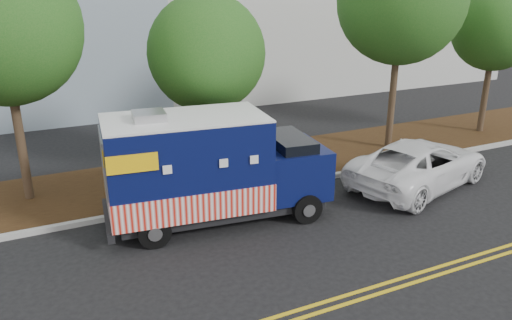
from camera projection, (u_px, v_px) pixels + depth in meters
name	position (u px, v px, depth m)	size (l,w,h in m)	color
ground	(229.00, 219.00, 14.07)	(120.00, 120.00, 0.00)	black
curb	(211.00, 198.00, 15.23)	(120.00, 0.18, 0.15)	#9E9E99
mulch_strip	(190.00, 176.00, 17.02)	(120.00, 4.00, 0.15)	black
centerline_near	(311.00, 306.00, 10.28)	(120.00, 0.10, 0.01)	gold
centerline_far	(318.00, 313.00, 10.07)	(120.00, 0.10, 0.01)	gold
tree_a	(2.00, 28.00, 13.44)	(4.27, 4.27, 7.30)	#38281C
tree_b	(207.00, 53.00, 15.93)	(3.78, 3.78, 6.06)	#38281C
tree_c	(401.00, 0.00, 17.92)	(4.62, 4.62, 8.01)	#38281C
tree_d	(495.00, 28.00, 20.48)	(3.49, 3.49, 6.28)	#38281C
sign_post	(147.00, 172.00, 14.25)	(0.06, 0.06, 2.40)	#473828
food_truck	(207.00, 171.00, 13.53)	(6.37, 2.95, 3.25)	black
white_car	(419.00, 164.00, 16.18)	(2.52, 5.46, 1.52)	white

